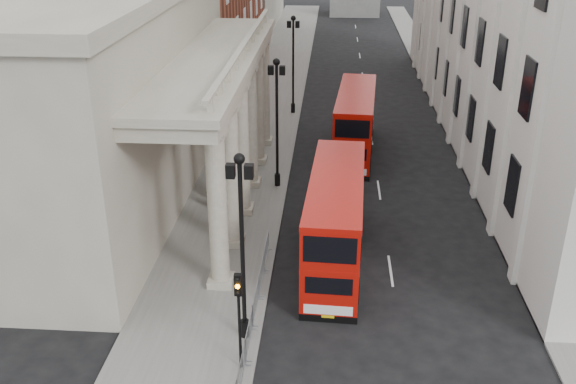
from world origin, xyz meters
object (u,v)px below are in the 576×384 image
object	(u,v)px
bus_far	(355,122)
pedestrian_a	(214,187)
lamp_post_mid	(277,115)
lamp_post_north	(293,58)
pedestrian_c	(234,163)
traffic_light	(239,304)
bus_near	(335,219)
pedestrian_b	(212,195)
lamp_post_south	(242,237)

from	to	relation	value
bus_far	pedestrian_a	xyz separation A→B (m)	(-8.84, -9.27, -1.43)
lamp_post_mid	lamp_post_north	bearing A→B (deg)	90.00
bus_far	pedestrian_c	bearing A→B (deg)	-144.34
lamp_post_north	traffic_light	xyz separation A→B (m)	(0.10, -34.02, -1.80)
bus_near	pedestrian_b	distance (m)	9.36
lamp_post_mid	bus_far	world-z (taller)	lamp_post_mid
lamp_post_south	pedestrian_b	distance (m)	13.46
lamp_post_mid	pedestrian_a	bearing A→B (deg)	-145.18
lamp_post_south	lamp_post_north	size ratio (longest dim) A/B	1.00
bus_near	pedestrian_c	xyz separation A→B (m)	(-6.85, 10.89, -1.54)
bus_far	lamp_post_south	bearing A→B (deg)	-98.62
pedestrian_a	traffic_light	bearing A→B (deg)	-97.82
lamp_post_mid	pedestrian_a	size ratio (longest dim) A/B	4.81
bus_far	pedestrian_b	world-z (taller)	bus_far
traffic_light	pedestrian_b	world-z (taller)	traffic_light
traffic_light	pedestrian_a	xyz separation A→B (m)	(-3.81, 15.44, -2.12)
lamp_post_south	bus_near	world-z (taller)	lamp_post_south
pedestrian_c	bus_far	bearing A→B (deg)	59.27
bus_near	pedestrian_b	bearing A→B (deg)	145.34
lamp_post_north	pedestrian_c	distance (m)	15.22
bus_near	lamp_post_north	bearing A→B (deg)	101.13
traffic_light	bus_far	world-z (taller)	bus_far
bus_far	lamp_post_mid	bearing A→B (deg)	-123.36
lamp_post_north	traffic_light	bearing A→B (deg)	-89.83
lamp_post_south	pedestrian_b	xyz separation A→B (m)	(-3.60, 12.36, -3.93)
pedestrian_a	pedestrian_c	world-z (taller)	pedestrian_a
lamp_post_south	pedestrian_c	bearing A→B (deg)	99.97
lamp_post_south	bus_near	distance (m)	8.11
lamp_post_mid	bus_near	world-z (taller)	lamp_post_mid
lamp_post_south	pedestrian_a	world-z (taller)	lamp_post_south
lamp_post_south	lamp_post_mid	distance (m)	16.00
lamp_post_mid	pedestrian_b	distance (m)	6.45
bus_near	bus_far	size ratio (longest dim) A/B	1.01
traffic_light	pedestrian_c	world-z (taller)	traffic_light
bus_far	pedestrian_a	size ratio (longest dim) A/B	6.28
bus_far	pedestrian_b	bearing A→B (deg)	-126.10
bus_far	traffic_light	bearing A→B (deg)	-97.39
bus_far	lamp_post_north	bearing A→B (deg)	123.04
bus_near	bus_far	xyz separation A→B (m)	(1.39, 15.94, -0.03)
lamp_post_north	bus_far	world-z (taller)	lamp_post_north
bus_near	bus_far	distance (m)	16.00
pedestrian_b	pedestrian_a	bearing A→B (deg)	-72.65
bus_far	pedestrian_b	size ratio (longest dim) A/B	6.30
traffic_light	pedestrian_a	size ratio (longest dim) A/B	2.48
traffic_light	pedestrian_a	world-z (taller)	traffic_light
lamp_post_south	bus_near	xyz separation A→B (m)	(3.75, 6.75, -2.46)
pedestrian_a	pedestrian_c	size ratio (longest dim) A/B	1.10
lamp_post_mid	pedestrian_c	xyz separation A→B (m)	(-3.10, 1.64, -4.00)
lamp_post_mid	lamp_post_north	xyz separation A→B (m)	(0.00, 16.00, 0.00)
pedestrian_b	bus_near	bearing A→B (deg)	154.43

